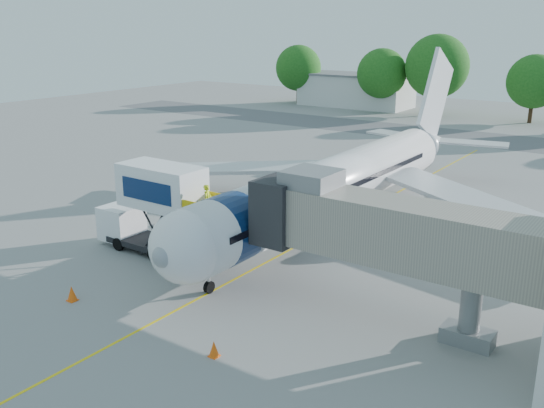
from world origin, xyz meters
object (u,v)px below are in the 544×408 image
Objects in this scene: jet_bridge at (377,229)px; ground_tug at (14,349)px; catering_hiloader at (155,209)px; aircraft at (340,183)px.

jet_bridge reaches higher than ground_tug.
aircraft is at bearing 60.61° from catering_hiloader.
ground_tug is at bearing -70.79° from catering_hiloader.
ground_tug is (-2.03, -23.29, -2.28)m from aircraft.
jet_bridge is 16.18m from ground_tug.
aircraft is 11.38× the size of ground_tug.
catering_hiloader is (-14.26, -0.00, -1.58)m from jet_bridge.
aircraft is 23.49m from ground_tug.
catering_hiloader reaches higher than ground_tug.
catering_hiloader is at bearing 114.68° from ground_tug.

